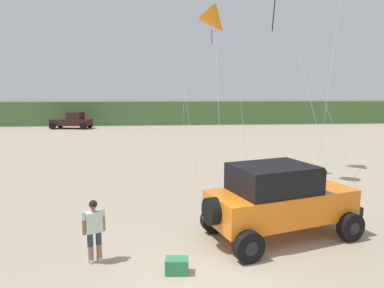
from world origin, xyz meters
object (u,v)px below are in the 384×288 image
(jeep, at_px, (280,199))
(person_watching, at_px, (94,227))
(kite_blue_swept, at_px, (215,22))
(distant_pickup, at_px, (72,121))
(cooler_box, at_px, (177,266))

(jeep, relative_size, person_watching, 3.01)
(jeep, relative_size, kite_blue_swept, 0.57)
(distant_pickup, bearing_deg, person_watching, -75.36)
(person_watching, distance_m, cooler_box, 2.36)
(person_watching, height_order, kite_blue_swept, kite_blue_swept)
(jeep, height_order, kite_blue_swept, kite_blue_swept)
(cooler_box, bearing_deg, distant_pickup, 112.93)
(jeep, distance_m, distant_pickup, 35.46)
(jeep, xyz_separation_m, person_watching, (-5.28, -1.12, -0.26))
(person_watching, bearing_deg, distant_pickup, 104.64)
(distant_pickup, distance_m, kite_blue_swept, 28.72)
(jeep, bearing_deg, cooler_box, -149.34)
(distant_pickup, relative_size, kite_blue_swept, 0.55)
(cooler_box, height_order, distant_pickup, distant_pickup)
(cooler_box, relative_size, distant_pickup, 0.12)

